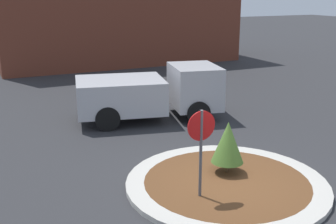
{
  "coord_description": "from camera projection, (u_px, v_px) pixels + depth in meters",
  "views": [
    {
      "loc": [
        -5.49,
        -8.14,
        4.73
      ],
      "look_at": [
        -0.26,
        2.89,
        1.21
      ],
      "focal_mm": 45.0,
      "sensor_mm": 36.0,
      "label": 1
    }
  ],
  "objects": [
    {
      "name": "island_shrub",
      "position": [
        228.0,
        142.0,
        10.88
      ],
      "size": [
        0.85,
        0.85,
        1.38
      ],
      "color": "brown",
      "rests_on": "traffic_island"
    },
    {
      "name": "ground_plane",
      "position": [
        226.0,
        185.0,
        10.63
      ],
      "size": [
        120.0,
        120.0,
        0.0
      ],
      "primitive_type": "plane",
      "color": "#2D2D30"
    },
    {
      "name": "stop_sign",
      "position": [
        201.0,
        139.0,
        9.44
      ],
      "size": [
        0.69,
        0.07,
        2.21
      ],
      "color": "#4C4C51",
      "rests_on": "ground_plane"
    },
    {
      "name": "storefront_building",
      "position": [
        118.0,
        5.0,
        28.23
      ],
      "size": [
        15.78,
        6.07,
        7.64
      ],
      "color": "brown",
      "rests_on": "ground_plane"
    },
    {
      "name": "traffic_island",
      "position": [
        226.0,
        183.0,
        10.62
      ],
      "size": [
        5.08,
        5.08,
        0.13
      ],
      "color": "#BCB7AD",
      "rests_on": "ground_plane"
    },
    {
      "name": "utility_truck",
      "position": [
        151.0,
        92.0,
        15.94
      ],
      "size": [
        5.72,
        3.45,
        1.99
      ],
      "rotation": [
        0.0,
        0.0,
        -0.22
      ],
      "color": "#B2B2B7",
      "rests_on": "ground_plane"
    }
  ]
}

